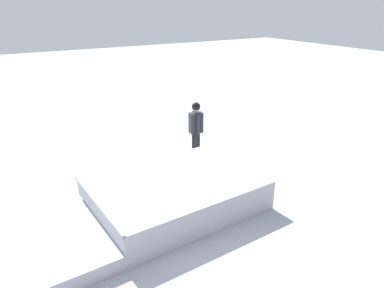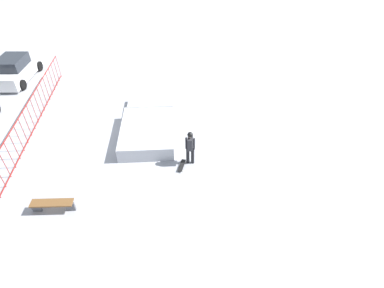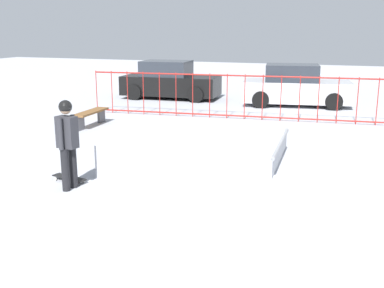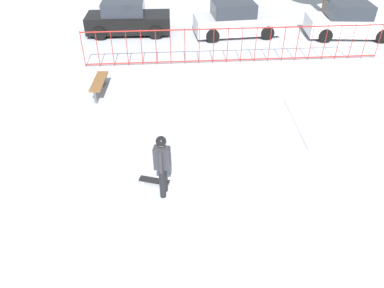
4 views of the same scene
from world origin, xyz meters
name	(u,v)px [view 3 (image 3 of 4)]	position (x,y,z in m)	size (l,w,h in m)	color
ground_plane	(224,166)	(0.00, 0.00, 0.00)	(60.00, 60.00, 0.00)	#A8AAB2
skate_ramp	(218,156)	(-0.05, -0.30, 0.32)	(5.53, 2.87, 0.74)	#B0B3BB
skater	(67,138)	(-2.38, -2.45, 1.01)	(0.40, 0.44, 1.73)	black
skateboard	(69,178)	(-2.66, -2.07, 0.08)	(0.82, 0.40, 0.09)	black
perimeter_fence	(272,97)	(0.00, 5.68, 0.77)	(12.48, 1.17, 1.50)	maroon
park_bench	(91,115)	(-5.11, 2.85, 0.36)	(0.44, 1.66, 0.48)	brown
parked_car_black	(170,81)	(-5.03, 9.17, 0.72)	(4.20, 2.13, 1.60)	black
parked_car_silver	(295,87)	(0.32, 9.03, 0.72)	(4.32, 2.42, 1.60)	#B7B7BC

